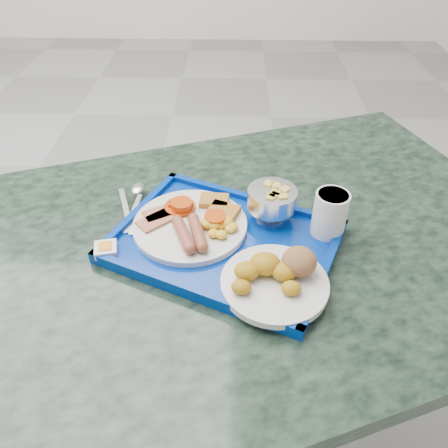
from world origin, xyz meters
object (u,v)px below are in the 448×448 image
at_px(table, 238,303).
at_px(bread_plate, 277,276).
at_px(fruit_bowl, 272,199).
at_px(main_plate, 194,223).
at_px(tray, 224,242).
at_px(juice_cup, 330,212).

xyz_separation_m(table, bread_plate, (0.06, -0.13, 0.22)).
relative_size(bread_plate, fruit_bowl, 1.87).
bearing_deg(main_plate, tray, -31.59).
bearing_deg(tray, main_plate, 148.41).
height_order(tray, juice_cup, juice_cup).
height_order(bread_plate, fruit_bowl, fruit_bowl).
xyz_separation_m(bread_plate, juice_cup, (0.11, 0.14, 0.03)).
xyz_separation_m(main_plate, fruit_bowl, (0.15, 0.04, 0.03)).
bearing_deg(bread_plate, juice_cup, 52.62).
xyz_separation_m(bread_plate, fruit_bowl, (0.00, 0.18, 0.03)).
bearing_deg(table, juice_cup, 3.34).
relative_size(main_plate, bread_plate, 1.22).
height_order(tray, bread_plate, bread_plate).
xyz_separation_m(tray, fruit_bowl, (0.09, 0.07, 0.05)).
distance_m(tray, main_plate, 0.07).
bearing_deg(juice_cup, tray, -171.12).
height_order(fruit_bowl, juice_cup, juice_cup).
bearing_deg(main_plate, juice_cup, -1.24).
bearing_deg(tray, juice_cup, 8.88).
bearing_deg(main_plate, table, -9.54).
xyz_separation_m(tray, main_plate, (-0.06, 0.04, 0.02)).
distance_m(table, bread_plate, 0.26).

